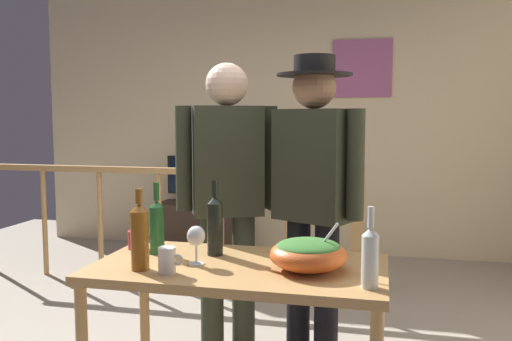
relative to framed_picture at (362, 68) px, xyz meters
The scene contains 16 objects.
back_wall 0.88m from the framed_picture, behind, with size 5.50×0.10×2.74m, color beige.
framed_picture is the anchor object (origin of this frame).
stair_railing 2.13m from the framed_picture, 129.55° to the right, with size 3.35×0.10×1.03m.
tv_console 2.27m from the framed_picture, 169.57° to the right, with size 0.90×0.40×0.52m, color #38281E.
flat_screen_tv 1.93m from the framed_picture, 168.46° to the right, with size 0.69×0.12×0.49m.
serving_table 3.48m from the framed_picture, 96.76° to the right, with size 1.27×0.68×0.75m.
salad_bowl 3.43m from the framed_picture, 91.39° to the right, with size 0.33×0.33×0.21m.
wine_glass 3.48m from the framed_picture, 99.75° to the right, with size 0.08×0.08×0.17m.
wine_bottle_clear 3.59m from the framed_picture, 87.06° to the right, with size 0.06×0.06×0.31m.
wine_bottle_dark 3.31m from the framed_picture, 99.75° to the right, with size 0.07×0.07×0.35m.
wine_bottle_green 3.40m from the framed_picture, 104.35° to the right, with size 0.07×0.07×0.34m.
wine_bottle_amber 3.64m from the framed_picture, 102.64° to the right, with size 0.08×0.08×0.34m.
mug_white 3.66m from the framed_picture, 100.40° to the right, with size 0.11×0.07×0.11m.
mug_red 3.40m from the framed_picture, 106.96° to the right, with size 0.12×0.08×0.09m.
person_standing_left 2.82m from the framed_picture, 103.48° to the right, with size 0.52×0.36×1.69m.
person_standing_right 2.74m from the framed_picture, 93.18° to the right, with size 0.54×0.40×1.71m.
Camera 1 is at (0.94, -2.67, 1.39)m, focal length 37.69 mm.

